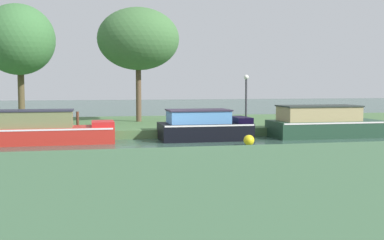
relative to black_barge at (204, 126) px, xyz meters
The scene contains 12 objects.
ground_plane 2.45m from the black_barge, 149.61° to the right, with size 120.00×120.00×0.00m, color #314D42.
riverbank_far 6.16m from the black_barge, 109.43° to the left, with size 72.00×10.00×0.40m, color #466A3E.
riverbank_near 10.41m from the black_barge, 101.34° to the right, with size 72.00×10.00×0.40m, color #3F6443.
black_barge is the anchor object (origin of this frame).
forest_narrowboat 5.90m from the black_barge, ahead, with size 5.37×2.25×1.50m.
red_cruiser 7.97m from the black_barge, behind, with size 7.38×1.71×2.07m.
willow_tree_left 11.73m from the black_barge, 143.48° to the left, with size 3.91×4.41×6.43m.
willow_tree_centre 7.79m from the black_barge, 111.35° to the left, with size 4.57×4.28×6.37m.
lamp_post 3.61m from the black_barge, 36.62° to the left, with size 0.24×0.24×2.58m.
mooring_post_near 5.74m from the black_barge, 166.93° to the left, with size 0.12×0.12×0.87m, color #51301F.
mooring_post_far 8.32m from the black_barge, behind, with size 0.20×0.20×0.76m, color #434021.
channel_buoy 2.80m from the black_barge, 62.37° to the right, with size 0.44×0.44×0.44m, color yellow.
Camera 1 is at (-2.94, -19.34, 2.47)m, focal length 43.97 mm.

